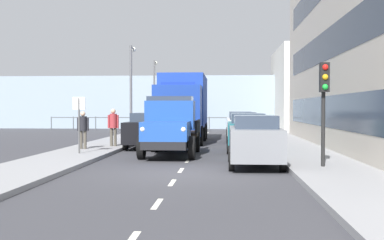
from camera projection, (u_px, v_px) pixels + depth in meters
ground_plane at (195, 150)px, 22.54m from camera, size 80.00×80.00×0.00m
sidewalk_left at (296, 149)px, 22.22m from camera, size 2.61×39.83×0.15m
sidewalk_right at (98, 148)px, 22.86m from camera, size 2.61×39.83×0.15m
road_centreline_markings at (194, 152)px, 21.47m from camera, size 0.12×34.63×0.01m
building_far_block at (318, 90)px, 42.47m from camera, size 7.17×10.97×7.12m
sea_horizon at (210, 102)px, 45.33m from camera, size 80.00×0.80×5.00m
seawall_railing at (209, 120)px, 41.78m from camera, size 28.08×0.08×1.20m
truck_vintage_blue at (170, 127)px, 19.58m from camera, size 2.17×5.64×2.43m
lorry_cargo_blue at (183, 106)px, 27.81m from camera, size 2.58×8.20×3.87m
car_grey_kerbside_near at (255, 140)px, 16.12m from camera, size 1.75×4.05×1.72m
car_teal_kerbside_1 at (247, 132)px, 21.70m from camera, size 1.83×4.33×1.72m
car_white_kerbside_2 at (242, 127)px, 27.69m from camera, size 1.84×3.92×1.72m
car_silver_kerbside_3 at (240, 124)px, 32.56m from camera, size 1.83×4.13×1.72m
car_black_oppositeside_0 at (149, 130)px, 23.70m from camera, size 1.88×4.45×1.72m
pedestrian_with_bag at (83, 127)px, 21.32m from camera, size 0.53×0.34×1.66m
pedestrian_by_lamp at (113, 124)px, 22.88m from camera, size 0.53×0.34×1.77m
traffic_light_near at (324, 91)px, 14.81m from camera, size 0.28×0.41×3.20m
lamp_post_promenade at (131, 82)px, 30.52m from camera, size 0.32×1.14×5.75m
lamp_post_far at (155, 88)px, 41.34m from camera, size 0.32×1.14×5.88m
street_sign at (79, 115)px, 19.23m from camera, size 0.50×0.07×2.25m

